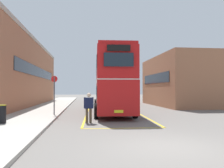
% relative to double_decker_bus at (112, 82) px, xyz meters
% --- Properties ---
extents(ground_plane, '(135.60, 135.60, 0.00)m').
position_rel_double_decker_bus_xyz_m(ground_plane, '(0.56, 3.66, -2.51)').
color(ground_plane, '#66605B').
extents(sidewalk_left, '(4.00, 57.60, 0.14)m').
position_rel_double_decker_bus_xyz_m(sidewalk_left, '(-5.94, 6.06, -2.44)').
color(sidewalk_left, '#A39E93').
rests_on(sidewalk_left, ground).
extents(brick_building_left, '(5.66, 25.95, 7.49)m').
position_rel_double_decker_bus_xyz_m(brick_building_left, '(-10.31, 10.08, 1.24)').
color(brick_building_left, '#9E6647').
rests_on(brick_building_left, ground).
extents(depot_building_right, '(7.35, 12.11, 5.76)m').
position_rel_double_decker_bus_xyz_m(depot_building_right, '(9.70, 8.32, 0.37)').
color(depot_building_right, '#9E6647').
rests_on(depot_building_right, ground).
extents(double_decker_bus, '(3.13, 10.04, 4.75)m').
position_rel_double_decker_bus_xyz_m(double_decker_bus, '(0.00, 0.00, 0.00)').
color(double_decker_bus, black).
rests_on(double_decker_bus, ground).
extents(single_deck_bus, '(3.09, 9.82, 3.02)m').
position_rel_double_decker_bus_xyz_m(single_deck_bus, '(2.83, 20.79, -0.87)').
color(single_deck_bus, black).
rests_on(single_deck_bus, ground).
extents(pedestrian_boarding, '(0.55, 0.35, 1.69)m').
position_rel_double_decker_bus_xyz_m(pedestrian_boarding, '(-1.93, -5.02, -1.54)').
color(pedestrian_boarding, '#473828').
rests_on(pedestrian_boarding, ground).
extents(litter_bin, '(0.47, 0.47, 0.95)m').
position_rel_double_decker_bus_xyz_m(litter_bin, '(-6.40, -5.54, -1.89)').
color(litter_bin, black).
rests_on(litter_bin, sidewalk_left).
extents(bus_stop_sign, '(0.44, 0.08, 2.70)m').
position_rel_double_decker_bus_xyz_m(bus_stop_sign, '(-4.26, -1.57, -0.75)').
color(bus_stop_sign, '#4C4C51').
rests_on(bus_stop_sign, sidewalk_left).
extents(bay_marking_yellow, '(4.70, 12.12, 0.01)m').
position_rel_double_decker_bus_xyz_m(bay_marking_yellow, '(-0.04, -1.88, -2.51)').
color(bay_marking_yellow, gold).
rests_on(bay_marking_yellow, ground).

